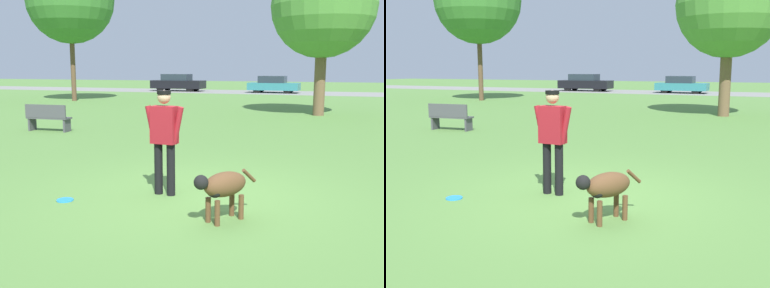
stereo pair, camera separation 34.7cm
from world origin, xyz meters
The scene contains 9 objects.
ground_plane centered at (0.00, 0.00, 0.00)m, with size 120.00×120.00×0.00m, color #56843D.
far_road_strip centered at (0.00, 29.93, 0.01)m, with size 120.00×6.00×0.01m.
person centered at (-0.49, -0.11, 0.95)m, with size 0.66×0.25×1.61m.
dog centered at (0.69, -1.00, 0.46)m, with size 0.65×0.95×0.66m.
frisbee centered at (-1.76, -0.93, 0.01)m, with size 0.25×0.25×0.02m.
tree_mid_center centered at (0.80, 12.98, 4.39)m, with size 4.17×4.17×6.50m.
parked_car_black centered at (-12.16, 29.67, 0.71)m, with size 4.54×1.80×1.45m.
parked_car_teal centered at (-3.94, 29.55, 0.65)m, with size 4.01×1.82×1.34m.
park_bench centered at (-6.71, 5.14, 0.45)m, with size 1.42×0.50×0.84m.
Camera 1 is at (2.21, -6.33, 1.94)m, focal length 42.00 mm.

